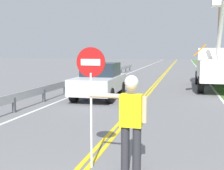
# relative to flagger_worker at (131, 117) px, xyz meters

# --- Properties ---
(centerline_yellow_left) EXTENTS (0.11, 110.00, 0.01)m
(centerline_yellow_left) POSITION_rel_flagger_worker_xyz_m (-1.01, 16.76, -1.04)
(centerline_yellow_left) COLOR yellow
(centerline_yellow_left) RESTS_ON ground
(centerline_yellow_right) EXTENTS (0.11, 110.00, 0.01)m
(centerline_yellow_right) POSITION_rel_flagger_worker_xyz_m (-0.83, 16.76, -1.04)
(centerline_yellow_right) COLOR yellow
(centerline_yellow_right) RESTS_ON ground
(edge_line_right) EXTENTS (0.12, 110.00, 0.01)m
(edge_line_right) POSITION_rel_flagger_worker_xyz_m (2.68, 16.76, -1.04)
(edge_line_right) COLOR silver
(edge_line_right) RESTS_ON ground
(edge_line_left) EXTENTS (0.12, 110.00, 0.01)m
(edge_line_left) POSITION_rel_flagger_worker_xyz_m (-4.52, 16.76, -1.04)
(edge_line_left) COLOR silver
(edge_line_left) RESTS_ON ground
(flagger_worker) EXTENTS (1.09, 0.25, 1.83)m
(flagger_worker) POSITION_rel_flagger_worker_xyz_m (0.00, 0.00, 0.00)
(flagger_worker) COLOR #2D2D33
(flagger_worker) RESTS_ON ground
(stop_sign_paddle) EXTENTS (0.56, 0.04, 2.33)m
(stop_sign_paddle) POSITION_rel_flagger_worker_xyz_m (-0.77, 0.02, 0.66)
(stop_sign_paddle) COLOR silver
(stop_sign_paddle) RESTS_ON ground
(utility_bucket_truck) EXTENTS (2.73, 6.83, 5.75)m
(utility_bucket_truck) POSITION_rel_flagger_worker_xyz_m (2.89, 13.27, 0.38)
(utility_bucket_truck) COLOR white
(utility_bucket_truck) RESTS_ON ground
(oncoming_sedan_nearest) EXTENTS (1.99, 4.14, 1.70)m
(oncoming_sedan_nearest) POSITION_rel_flagger_worker_xyz_m (-3.00, 7.93, -0.21)
(oncoming_sedan_nearest) COLOR silver
(oncoming_sedan_nearest) RESTS_ON ground
(utility_pole_mid) EXTENTS (1.80, 0.28, 8.06)m
(utility_pole_mid) POSITION_rel_flagger_worker_xyz_m (4.53, 28.10, 3.17)
(utility_pole_mid) COLOR brown
(utility_pole_mid) RESTS_ON ground
(guardrail_left_shoulder) EXTENTS (0.10, 32.00, 0.71)m
(guardrail_left_shoulder) POSITION_rel_flagger_worker_xyz_m (-5.12, 12.00, -0.53)
(guardrail_left_shoulder) COLOR #9EA0A3
(guardrail_left_shoulder) RESTS_ON ground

